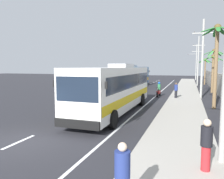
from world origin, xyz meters
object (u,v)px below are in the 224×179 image
(utility_pole_mid, at_px, (202,58))
(palm_third, at_px, (213,65))
(palm_nearest, at_px, (217,48))
(coach_bus_far_lane, at_px, (133,76))
(motorcycle_beside_bus, at_px, (159,91))
(pedestrian_near_kerb, at_px, (122,176))
(pedestrian_far_walk, at_px, (206,144))
(palm_fourth, at_px, (214,59))
(palm_second, at_px, (205,65))
(pedestrian_midwalk, at_px, (176,90))
(coach_bus_foreground, at_px, (116,87))
(utility_pole_far, at_px, (198,60))
(utility_pole_distant, at_px, (196,61))

(utility_pole_mid, distance_m, palm_third, 6.35)
(palm_nearest, bearing_deg, coach_bus_far_lane, 123.63)
(motorcycle_beside_bus, height_order, pedestrian_near_kerb, pedestrian_near_kerb)
(palm_nearest, bearing_deg, palm_third, 85.94)
(pedestrian_far_walk, xyz_separation_m, palm_fourth, (2.97, 31.03, 3.54))
(pedestrian_near_kerb, distance_m, utility_pole_mid, 21.19)
(coach_bus_far_lane, height_order, palm_second, palm_second)
(palm_second, bearing_deg, coach_bus_far_lane, -141.03)
(pedestrian_midwalk, distance_m, palm_nearest, 6.71)
(coach_bus_foreground, bearing_deg, palm_nearest, 29.44)
(utility_pole_far, bearing_deg, pedestrian_far_walk, -91.29)
(utility_pole_distant, bearing_deg, pedestrian_near_kerb, -92.88)
(pedestrian_far_walk, bearing_deg, utility_pole_distant, -145.12)
(coach_bus_far_lane, xyz_separation_m, motorcycle_beside_bus, (5.61, -10.40, -1.21))
(pedestrian_far_walk, distance_m, palm_nearest, 12.89)
(coach_bus_foreground, xyz_separation_m, palm_nearest, (7.10, 4.01, 2.97))
(coach_bus_foreground, distance_m, pedestrian_far_walk, 10.04)
(coach_bus_foreground, relative_size, pedestrian_near_kerb, 7.58)
(palm_nearest, xyz_separation_m, palm_second, (0.76, 25.67, -1.15))
(utility_pole_mid, height_order, utility_pole_far, utility_pole_far)
(pedestrian_midwalk, xyz_separation_m, utility_pole_mid, (2.50, 1.42, 3.37))
(motorcycle_beside_bus, bearing_deg, palm_fourth, 62.28)
(motorcycle_beside_bus, xyz_separation_m, palm_nearest, (5.22, -5.89, 4.18))
(pedestrian_near_kerb, bearing_deg, pedestrian_far_walk, 108.41)
(coach_bus_far_lane, distance_m, pedestrian_midwalk, 14.14)
(palm_third, height_order, palm_fourth, palm_fourth)
(pedestrian_near_kerb, relative_size, palm_second, 0.32)
(palm_nearest, bearing_deg, palm_second, 88.30)
(pedestrian_midwalk, bearing_deg, palm_nearest, -149.56)
(utility_pole_distant, bearing_deg, palm_fourth, -84.33)
(utility_pole_mid, height_order, palm_nearest, utility_pole_mid)
(palm_nearest, xyz_separation_m, palm_third, (0.85, 11.91, -1.29))
(motorcycle_beside_bus, relative_size, palm_nearest, 0.29)
(pedestrian_near_kerb, bearing_deg, motorcycle_beside_bus, 148.72)
(pedestrian_far_walk, bearing_deg, utility_pole_far, -145.48)
(utility_pole_far, xyz_separation_m, palm_nearest, (0.61, -22.96, 0.33))
(pedestrian_far_walk, bearing_deg, pedestrian_near_kerb, 0.72)
(pedestrian_far_walk, relative_size, palm_fourth, 0.27)
(utility_pole_far, xyz_separation_m, palm_second, (1.37, 2.71, -0.82))
(utility_pole_distant, bearing_deg, palm_third, -87.16)
(utility_pole_distant, relative_size, palm_fourth, 1.44)
(utility_pole_far, distance_m, palm_nearest, 22.97)
(coach_bus_far_lane, bearing_deg, coach_bus_foreground, -79.58)
(motorcycle_beside_bus, distance_m, palm_fourth, 15.09)
(palm_nearest, bearing_deg, coach_bus_foreground, -150.56)
(utility_pole_far, bearing_deg, utility_pole_mid, -90.49)
(motorcycle_beside_bus, xyz_separation_m, palm_second, (5.98, 19.78, 3.03))
(pedestrian_midwalk, height_order, utility_pole_far, utility_pole_far)
(utility_pole_distant, height_order, palm_fourth, utility_pole_distant)
(utility_pole_mid, height_order, palm_third, utility_pole_mid)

